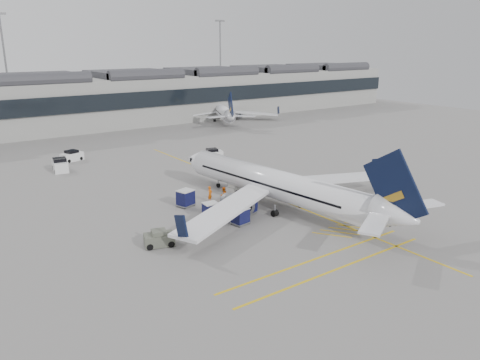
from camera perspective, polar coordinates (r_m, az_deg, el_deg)
ground at (r=48.93m, az=-0.60°, el=-5.99°), size 220.00×220.00×0.00m
terminal at (r=112.75m, az=-22.40°, el=8.74°), size 200.00×20.45×12.40m
light_masts at (r=125.54m, az=-25.16°, el=12.92°), size 113.00×0.60×25.45m
apron_markings at (r=62.10m, az=1.64°, el=-1.10°), size 0.25×60.00×0.01m
airliner_main at (r=54.30m, az=4.71°, el=-0.63°), size 32.57×35.75×9.52m
airliner_far at (r=118.48m, az=-2.28°, el=8.44°), size 26.68×29.45×8.39m
belt_loader at (r=61.39m, az=-0.12°, el=-0.77°), size 4.75×2.30×1.88m
baggage_cart_a at (r=51.61m, az=-3.59°, el=-3.67°), size 1.81×1.54×1.79m
baggage_cart_b at (r=52.81m, az=0.98°, el=-3.05°), size 2.29×2.08×1.98m
baggage_cart_c at (r=55.60m, az=-6.65°, el=-2.15°), size 2.28×2.06×2.01m
baggage_cart_d at (r=49.81m, az=0.05°, el=-4.37°), size 1.93×1.68×1.82m
ramp_agent_a at (r=57.02m, az=-3.67°, el=-1.71°), size 0.84×0.74×1.94m
ramp_agent_b at (r=56.44m, az=-2.03°, el=-1.84°), size 1.11×0.94×2.01m
pushback_tug at (r=45.47m, az=-9.83°, el=-7.08°), size 3.16×2.42×1.56m
safety_cone_nose at (r=73.93m, az=-5.29°, el=1.88°), size 0.37×0.37×0.51m
safety_cone_engine at (r=58.52m, az=6.41°, el=-2.01°), size 0.40×0.40×0.56m
service_van_left at (r=81.80m, az=-19.81°, el=2.76°), size 3.83×2.74×1.78m
service_van_mid at (r=75.75m, az=-21.08°, el=1.69°), size 2.51×4.14×2.00m
service_van_right at (r=78.27m, az=-3.43°, el=3.13°), size 3.82×2.65×1.79m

